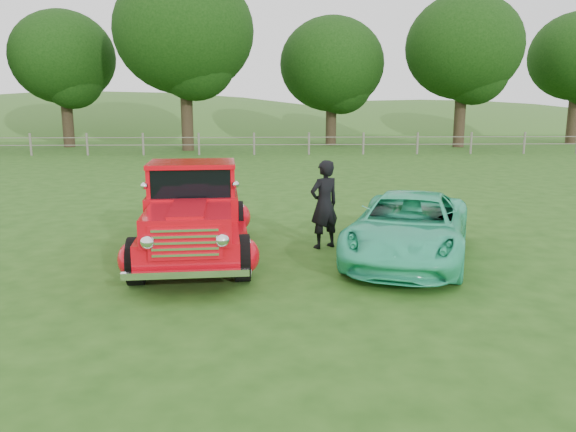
{
  "coord_description": "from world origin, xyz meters",
  "views": [
    {
      "loc": [
        0.66,
        -8.79,
        2.82
      ],
      "look_at": [
        1.05,
        1.2,
        0.79
      ],
      "focal_mm": 35.0,
      "sensor_mm": 36.0,
      "label": 1
    }
  ],
  "objects_px": {
    "tree_mid_east": "(464,47)",
    "teal_sedan": "(409,227)",
    "tree_mid_west": "(63,58)",
    "tree_near_west": "(184,31)",
    "man": "(324,204)",
    "red_pickup": "(194,215)",
    "tree_near_east": "(332,64)"
  },
  "relations": [
    {
      "from": "tree_mid_west",
      "to": "tree_near_west",
      "type": "height_order",
      "value": "tree_near_west"
    },
    {
      "from": "tree_mid_east",
      "to": "red_pickup",
      "type": "bearing_deg",
      "value": -118.03
    },
    {
      "from": "tree_near_east",
      "to": "tree_mid_west",
      "type": "bearing_deg",
      "value": -176.63
    },
    {
      "from": "tree_mid_east",
      "to": "man",
      "type": "height_order",
      "value": "tree_mid_east"
    },
    {
      "from": "tree_mid_west",
      "to": "teal_sedan",
      "type": "height_order",
      "value": "tree_mid_west"
    },
    {
      "from": "man",
      "to": "tree_mid_east",
      "type": "bearing_deg",
      "value": -143.22
    },
    {
      "from": "tree_mid_west",
      "to": "man",
      "type": "xyz_separation_m",
      "value": [
        13.78,
        -26.08,
        -4.68
      ]
    },
    {
      "from": "tree_mid_east",
      "to": "red_pickup",
      "type": "xyz_separation_m",
      "value": [
        -13.67,
        -25.68,
        -5.38
      ]
    },
    {
      "from": "tree_near_west",
      "to": "man",
      "type": "distance_m",
      "value": 24.52
    },
    {
      "from": "red_pickup",
      "to": "tree_near_east",
      "type": "bearing_deg",
      "value": 74.17
    },
    {
      "from": "teal_sedan",
      "to": "man",
      "type": "xyz_separation_m",
      "value": [
        -1.46,
        0.89,
        0.27
      ]
    },
    {
      "from": "tree_mid_east",
      "to": "red_pickup",
      "type": "relative_size",
      "value": 1.85
    },
    {
      "from": "tree_mid_west",
      "to": "tree_mid_east",
      "type": "distance_m",
      "value": 25.03
    },
    {
      "from": "tree_mid_west",
      "to": "tree_mid_east",
      "type": "height_order",
      "value": "tree_mid_east"
    },
    {
      "from": "tree_near_west",
      "to": "tree_near_east",
      "type": "distance_m",
      "value": 9.97
    },
    {
      "from": "tree_near_east",
      "to": "teal_sedan",
      "type": "distance_m",
      "value": 28.4
    },
    {
      "from": "tree_mid_west",
      "to": "tree_near_east",
      "type": "height_order",
      "value": "tree_mid_west"
    },
    {
      "from": "tree_near_east",
      "to": "red_pickup",
      "type": "relative_size",
      "value": 1.63
    },
    {
      "from": "tree_near_east",
      "to": "red_pickup",
      "type": "height_order",
      "value": "tree_near_east"
    },
    {
      "from": "tree_mid_west",
      "to": "red_pickup",
      "type": "relative_size",
      "value": 1.66
    },
    {
      "from": "tree_mid_east",
      "to": "teal_sedan",
      "type": "distance_m",
      "value": 28.29
    },
    {
      "from": "tree_near_east",
      "to": "tree_mid_east",
      "type": "height_order",
      "value": "tree_mid_east"
    },
    {
      "from": "tree_mid_east",
      "to": "teal_sedan",
      "type": "relative_size",
      "value": 2.2
    },
    {
      "from": "teal_sedan",
      "to": "tree_near_east",
      "type": "bearing_deg",
      "value": 106.56
    },
    {
      "from": "tree_near_west",
      "to": "red_pickup",
      "type": "relative_size",
      "value": 2.04
    },
    {
      "from": "tree_near_east",
      "to": "teal_sedan",
      "type": "xyz_separation_m",
      "value": [
        -1.76,
        -27.97,
        -4.65
      ]
    },
    {
      "from": "tree_mid_west",
      "to": "red_pickup",
      "type": "height_order",
      "value": "tree_mid_west"
    },
    {
      "from": "tree_near_east",
      "to": "man",
      "type": "bearing_deg",
      "value": -96.77
    },
    {
      "from": "teal_sedan",
      "to": "man",
      "type": "bearing_deg",
      "value": 168.86
    },
    {
      "from": "man",
      "to": "tree_near_east",
      "type": "bearing_deg",
      "value": -125.89
    },
    {
      "from": "tree_mid_west",
      "to": "tree_near_west",
      "type": "relative_size",
      "value": 0.81
    },
    {
      "from": "tree_near_west",
      "to": "man",
      "type": "height_order",
      "value": "tree_near_west"
    }
  ]
}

